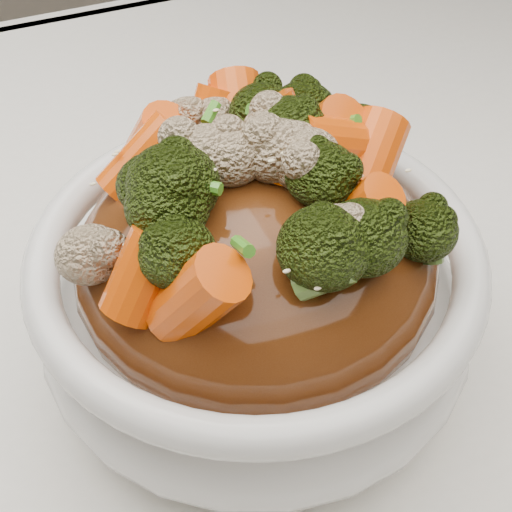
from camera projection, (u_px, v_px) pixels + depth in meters
name	position (u px, v px, depth m)	size (l,w,h in m)	color
tablecloth	(175.00, 334.00, 0.50)	(1.20, 0.80, 0.04)	white
bowl	(256.00, 302.00, 0.43)	(0.23, 0.23, 0.09)	white
sauce_base	(256.00, 260.00, 0.40)	(0.19, 0.19, 0.10)	#51260E
carrots	(256.00, 155.00, 0.36)	(0.19, 0.19, 0.05)	#ED5107
broccoli	(256.00, 157.00, 0.36)	(0.19, 0.19, 0.05)	black
cauliflower	(256.00, 161.00, 0.36)	(0.19, 0.19, 0.04)	tan
scallions	(256.00, 154.00, 0.36)	(0.14, 0.14, 0.02)	#419021
sesame_seeds	(256.00, 154.00, 0.36)	(0.17, 0.17, 0.01)	#F6E5AE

